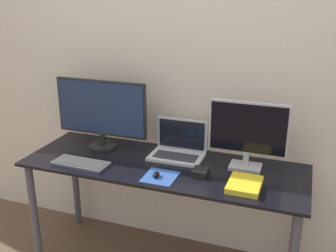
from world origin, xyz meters
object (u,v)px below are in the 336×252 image
laptop (179,147)px  keyboard (81,163)px  monitor_right (248,133)px  mouse (156,175)px  book (245,185)px  monitor_left (101,112)px  power_brick (201,172)px

laptop → keyboard: 0.62m
monitor_right → mouse: monitor_right is taller
keyboard → mouse: 0.50m
laptop → book: laptop is taller
monitor_left → monitor_right: monitor_left is taller
keyboard → mouse: bearing=-0.7°
keyboard → power_brick: 0.73m
monitor_right → laptop: bearing=174.4°
monitor_left → keyboard: size_ratio=1.81×
monitor_left → keyboard: (0.01, -0.29, -0.24)m
laptop → monitor_left: bearing=-175.3°
monitor_left → power_brick: (0.73, -0.18, -0.23)m
monitor_left → book: bearing=-13.8°
book → monitor_right: bearing=98.2°
keyboard → power_brick: (0.72, 0.11, 0.01)m
monitor_right → mouse: size_ratio=7.71×
monitor_right → book: (0.03, -0.24, -0.21)m
laptop → power_brick: bearing=-47.4°
power_brick → book: bearing=-12.8°
monitor_left → laptop: size_ratio=1.89×
keyboard → monitor_right: bearing=17.1°
monitor_right → laptop: monitor_right is taller
keyboard → power_brick: bearing=8.5°
laptop → power_brick: 0.31m
monitor_left → mouse: (0.50, -0.30, -0.23)m
monitor_left → mouse: 0.63m
laptop → keyboard: size_ratio=0.96×
keyboard → mouse: size_ratio=5.89×
laptop → keyboard: (-0.52, -0.33, -0.05)m
keyboard → book: (0.98, 0.05, 0.01)m
laptop → mouse: bearing=-93.5°
laptop → power_brick: (0.21, -0.23, -0.04)m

